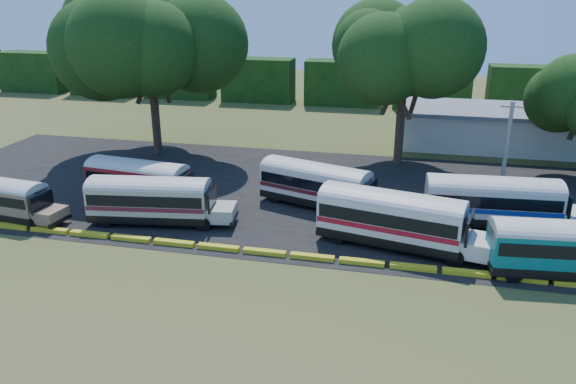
% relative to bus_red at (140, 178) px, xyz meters
% --- Properties ---
extents(ground, '(160.00, 160.00, 0.00)m').
position_rel_bus_red_xyz_m(ground, '(10.16, -7.89, -1.83)').
color(ground, '#334D19').
rests_on(ground, ground).
extents(asphalt_strip, '(64.00, 24.00, 0.02)m').
position_rel_bus_red_xyz_m(asphalt_strip, '(11.16, 4.11, -1.82)').
color(asphalt_strip, black).
rests_on(asphalt_strip, ground).
extents(curb, '(53.70, 0.45, 0.30)m').
position_rel_bus_red_xyz_m(curb, '(10.16, -6.89, -1.68)').
color(curb, yellow).
rests_on(curb, ground).
extents(terminal_building, '(19.00, 9.00, 4.00)m').
position_rel_bus_red_xyz_m(terminal_building, '(28.16, 22.11, 0.20)').
color(terminal_building, silver).
rests_on(terminal_building, ground).
extents(treeline_backdrop, '(130.00, 4.00, 6.00)m').
position_rel_bus_red_xyz_m(treeline_backdrop, '(10.16, 40.11, 1.17)').
color(treeline_backdrop, black).
rests_on(treeline_backdrop, ground).
extents(bus_red, '(9.92, 3.57, 3.19)m').
position_rel_bus_red_xyz_m(bus_red, '(0.00, 0.00, 0.00)').
color(bus_red, black).
rests_on(bus_red, ground).
extents(bus_cream_west, '(10.36, 3.89, 3.33)m').
position_rel_bus_red_xyz_m(bus_cream_west, '(2.88, -3.85, 0.05)').
color(bus_cream_west, black).
rests_on(bus_cream_west, ground).
extents(bus_cream_east, '(10.38, 5.53, 3.33)m').
position_rel_bus_red_xyz_m(bus_cream_east, '(13.46, 1.76, 0.05)').
color(bus_cream_east, black).
rests_on(bus_cream_east, ground).
extents(bus_white_red, '(11.36, 5.01, 3.63)m').
position_rel_bus_red_xyz_m(bus_white_red, '(19.34, -3.93, 0.22)').
color(bus_white_red, black).
rests_on(bus_white_red, ground).
extents(bus_white_blue, '(10.92, 3.39, 3.54)m').
position_rel_bus_red_xyz_m(bus_white_blue, '(25.88, 0.74, 0.17)').
color(bus_white_blue, black).
rests_on(bus_white_blue, ground).
extents(bus_teal, '(10.37, 3.51, 3.34)m').
position_rel_bus_red_xyz_m(bus_teal, '(29.18, -5.79, 0.09)').
color(bus_teal, black).
rests_on(bus_teal, ground).
extents(tree_west, '(12.82, 12.82, 15.60)m').
position_rel_bus_red_xyz_m(tree_west, '(-4.26, 12.05, 9.04)').
color(tree_west, '#392D1C').
rests_on(tree_west, ground).
extents(tree_center, '(10.59, 10.59, 14.02)m').
position_rel_bus_red_xyz_m(tree_center, '(18.88, 14.12, 8.26)').
color(tree_center, '#392D1C').
rests_on(tree_center, ground).
extents(utility_pole, '(1.60, 0.30, 7.67)m').
position_rel_bus_red_xyz_m(utility_pole, '(27.02, 6.27, 2.12)').
color(utility_pole, gray).
rests_on(utility_pole, ground).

